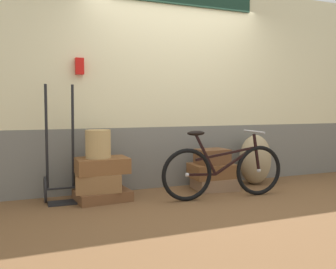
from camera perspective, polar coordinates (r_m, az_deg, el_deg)
The scene contains 12 objects.
ground at distance 4.39m, azimuth 5.21°, elevation -10.59°, with size 10.12×5.20×0.06m, color brown.
station_building at distance 5.02m, azimuth 1.04°, elevation 7.84°, with size 8.12×0.74×2.80m.
suitcase_0 at distance 4.36m, azimuth -10.47°, elevation -9.50°, with size 0.61×0.47×0.12m, color brown.
suitcase_1 at distance 4.29m, azimuth -11.16°, elevation -7.50°, with size 0.51×0.38×0.21m, color olive.
suitcase_2 at distance 4.29m, azimuth -10.52°, elevation -4.87°, with size 0.60×0.41×0.18m, color brown.
suitcase_3 at distance 4.89m, azimuth 7.44°, elevation -7.72°, with size 0.54×0.46×0.16m, color #937051.
suitcase_4 at distance 4.84m, azimuth 7.03°, elevation -5.76°, with size 0.56×0.43×0.19m, color brown.
suitcase_5 at distance 4.81m, azimuth 7.09°, elevation -3.51°, with size 0.41×0.31×0.20m, color brown.
wicker_basket at distance 4.25m, azimuth -11.12°, elevation -1.50°, with size 0.29×0.29×0.33m, color tan.
luggage_trolley at distance 4.36m, azimuth -16.77°, elevation -6.24°, with size 0.38×0.37×1.37m.
burlap_sack at distance 5.27m, azimuth 13.79°, elevation -3.92°, with size 0.47×0.40×0.71m, color #9E8966.
bicycle at distance 4.39m, azimuth 8.89°, elevation -5.71°, with size 1.59×0.46×0.83m.
Camera 1 is at (-1.93, -3.78, 1.11)m, focal length 38.09 mm.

